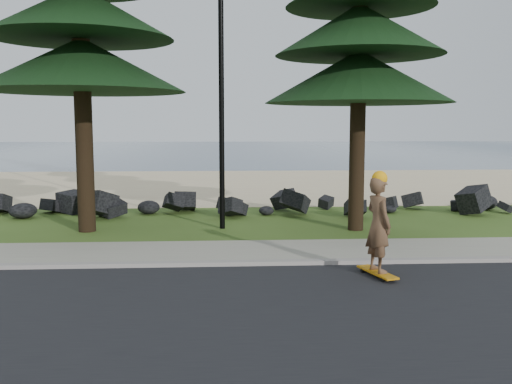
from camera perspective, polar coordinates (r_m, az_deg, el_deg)
ground at (r=12.10m, az=-3.39°, el=-6.39°), size 160.00×160.00×0.00m
road at (r=7.79m, az=-3.39°, el=-13.87°), size 160.00×7.00×0.02m
kerb at (r=11.22m, az=-3.39°, el=-7.18°), size 160.00×0.20×0.10m
sidewalk at (r=12.29m, az=-3.39°, el=-5.99°), size 160.00×2.00×0.08m
beach_sand at (r=26.43m, az=-3.38°, el=0.79°), size 160.00×15.00×0.01m
ocean at (r=62.85m, az=-3.38°, el=4.25°), size 160.00×58.00×0.01m
seawall_boulders at (r=17.60m, az=-3.38°, el=-2.24°), size 60.00×2.40×1.10m
lamp_post at (r=15.05m, az=-3.50°, el=12.03°), size 0.25×0.14×8.14m
skateboarder at (r=10.43m, az=12.15°, el=-3.24°), size 0.57×1.06×1.92m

